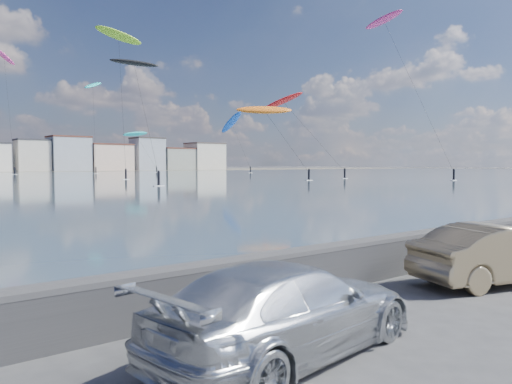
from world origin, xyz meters
TOP-DOWN VIEW (x-y plane):
  - ground at (0.00, 0.00)m, footprint 700.00×700.00m
  - seawall at (0.00, 2.70)m, footprint 400.00×0.36m
  - car_silver at (-1.22, 0.40)m, footprint 5.06×2.67m
  - car_champagne at (5.69, 0.61)m, footprint 4.57×2.71m
  - kitesurfer_1 at (84.12, 122.83)m, footprint 3.73×13.13m
  - kitesurfer_4 at (65.45, 152.24)m, footprint 10.16×13.21m
  - kitesurfer_9 at (61.52, 72.40)m, footprint 8.46×17.75m
  - kitesurfer_10 at (46.97, 140.52)m, footprint 8.28×11.92m
  - kitesurfer_11 at (32.24, 86.13)m, footprint 8.89×9.57m
  - kitesurfer_13 at (48.74, 62.75)m, footprint 9.39×11.96m
  - kitesurfer_16 at (25.91, 65.44)m, footprint 7.25×17.65m
  - kitesurfer_17 at (73.22, 56.48)m, footprint 4.39×21.23m
  - kitesurfer_18 at (23.73, 141.95)m, footprint 7.47×10.16m

SIDE VIEW (x-z plane):
  - ground at x=0.00m, z-range 0.00..0.00m
  - seawall at x=0.00m, z-range 0.04..1.12m
  - car_silver at x=-1.22m, z-range 0.00..1.40m
  - car_champagne at x=5.69m, z-range 0.00..1.42m
  - kitesurfer_13 at x=48.74m, z-range 5.40..18.66m
  - kitesurfer_4 at x=65.45m, z-range 5.51..19.75m
  - kitesurfer_9 at x=61.52m, z-range 6.44..24.34m
  - kitesurfer_1 at x=84.12m, z-range 5.94..25.17m
  - kitesurfer_16 at x=25.91m, z-range 8.08..27.00m
  - kitesurfer_10 at x=46.97m, z-range 11.60..39.17m
  - kitesurfer_11 at x=32.24m, z-range 12.11..41.13m
  - kitesurfer_17 at x=73.22m, z-range 14.30..45.91m
  - kitesurfer_18 at x=23.73m, z-range 13.95..47.59m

